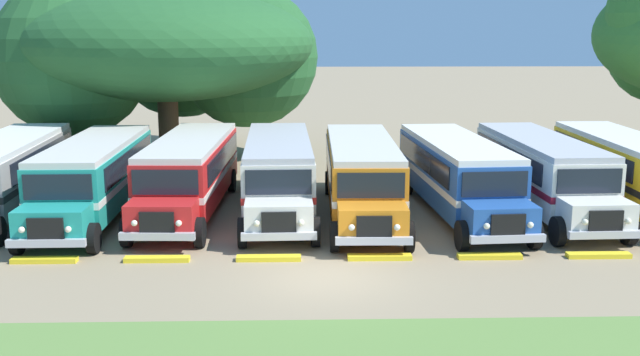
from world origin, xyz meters
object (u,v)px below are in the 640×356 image
at_px(parked_bus_slot_2, 190,171).
at_px(parked_bus_slot_7, 626,168).
at_px(parked_bus_slot_0, 8,171).
at_px(parked_bus_slot_4, 362,173).
at_px(parked_bus_slot_3, 279,171).
at_px(broad_shade_tree, 167,49).
at_px(parked_bus_slot_5, 457,172).
at_px(parked_bus_slot_1, 94,175).
at_px(parked_bus_slot_6, 542,170).

distance_m(parked_bus_slot_2, parked_bus_slot_7, 17.28).
height_order(parked_bus_slot_0, parked_bus_slot_4, same).
bearing_deg(parked_bus_slot_3, broad_shade_tree, -152.86).
relative_size(parked_bus_slot_5, broad_shade_tree, 0.67).
bearing_deg(parked_bus_slot_2, parked_bus_slot_1, -77.55).
bearing_deg(parked_bus_slot_0, parked_bus_slot_1, 74.54).
bearing_deg(parked_bus_slot_2, parked_bus_slot_6, 91.24).
bearing_deg(parked_bus_slot_0, parked_bus_slot_5, 84.74).
relative_size(parked_bus_slot_4, broad_shade_tree, 0.66).
xyz_separation_m(parked_bus_slot_0, parked_bus_slot_4, (13.76, -0.83, 0.00)).
xyz_separation_m(parked_bus_slot_0, broad_shade_tree, (4.48, 10.82, 4.35)).
height_order(parked_bus_slot_1, parked_bus_slot_5, same).
relative_size(parked_bus_slot_1, parked_bus_slot_4, 1.00).
relative_size(parked_bus_slot_1, parked_bus_slot_6, 1.00).
bearing_deg(parked_bus_slot_1, parked_bus_slot_5, 89.69).
xyz_separation_m(parked_bus_slot_5, parked_bus_slot_7, (6.90, 0.73, 0.00)).
xyz_separation_m(parked_bus_slot_2, parked_bus_slot_7, (17.28, 0.14, 0.00)).
bearing_deg(parked_bus_slot_6, parked_bus_slot_0, -93.11).
bearing_deg(parked_bus_slot_1, broad_shade_tree, 174.96).
bearing_deg(broad_shade_tree, parked_bus_slot_5, -41.70).
bearing_deg(parked_bus_slot_7, broad_shade_tree, -118.59).
xyz_separation_m(parked_bus_slot_1, parked_bus_slot_3, (6.99, 0.55, 0.00)).
relative_size(parked_bus_slot_1, broad_shade_tree, 0.66).
relative_size(parked_bus_slot_0, parked_bus_slot_5, 1.00).
bearing_deg(parked_bus_slot_1, parked_bus_slot_4, 89.28).
relative_size(parked_bus_slot_2, parked_bus_slot_5, 1.00).
xyz_separation_m(parked_bus_slot_5, parked_bus_slot_6, (3.42, 0.38, 0.00)).
xyz_separation_m(parked_bus_slot_4, parked_bus_slot_6, (7.12, 0.47, 0.00)).
bearing_deg(parked_bus_slot_5, broad_shade_tree, -135.64).
relative_size(parked_bus_slot_0, parked_bus_slot_4, 1.00).
bearing_deg(parked_bus_slot_6, parked_bus_slot_1, -90.67).
bearing_deg(parked_bus_slot_0, parked_bus_slot_7, 87.16).
relative_size(parked_bus_slot_4, parked_bus_slot_6, 1.00).
bearing_deg(parked_bus_slot_3, parked_bus_slot_0, -92.97).
height_order(parked_bus_slot_2, parked_bus_slot_5, same).
distance_m(parked_bus_slot_1, parked_bus_slot_5, 13.90).
height_order(parked_bus_slot_0, broad_shade_tree, broad_shade_tree).
relative_size(parked_bus_slot_7, broad_shade_tree, 0.66).
distance_m(parked_bus_slot_0, parked_bus_slot_1, 3.65).
height_order(parked_bus_slot_5, parked_bus_slot_6, same).
height_order(parked_bus_slot_2, parked_bus_slot_7, same).
relative_size(parked_bus_slot_3, parked_bus_slot_5, 0.99).
xyz_separation_m(parked_bus_slot_1, parked_bus_slot_6, (17.32, 0.43, 0.00)).
distance_m(parked_bus_slot_3, parked_bus_slot_7, 13.81).
bearing_deg(parked_bus_slot_1, parked_bus_slot_0, -103.18).
distance_m(parked_bus_slot_1, parked_bus_slot_7, 20.81).
bearing_deg(parked_bus_slot_3, parked_bus_slot_1, -87.12).
xyz_separation_m(parked_bus_slot_3, parked_bus_slot_6, (10.33, -0.12, 0.00)).
xyz_separation_m(parked_bus_slot_2, parked_bus_slot_3, (3.47, -0.09, 0.00)).
bearing_deg(parked_bus_slot_7, parked_bus_slot_2, -89.54).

